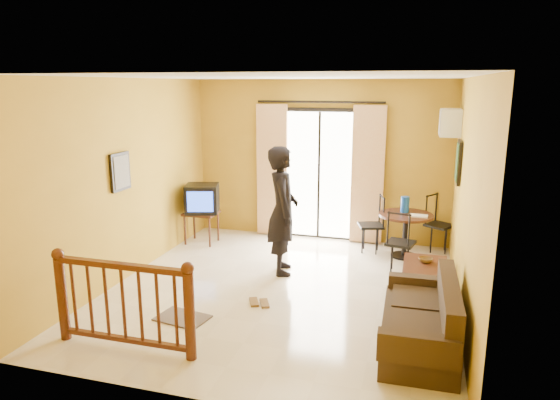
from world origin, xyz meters
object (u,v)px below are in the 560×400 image
(standing_person, at_px, (283,211))
(coffee_table, at_px, (425,277))
(television, at_px, (202,199))
(dining_table, at_px, (406,223))
(sofa, at_px, (424,324))

(standing_person, bearing_deg, coffee_table, -120.06)
(television, distance_m, dining_table, 3.42)
(sofa, bearing_deg, standing_person, 138.01)
(television, xyz_separation_m, standing_person, (1.70, -0.93, 0.14))
(television, bearing_deg, standing_person, -45.35)
(television, xyz_separation_m, coffee_table, (3.72, -1.37, -0.50))
(television, distance_m, coffee_table, 3.99)
(dining_table, height_order, standing_person, standing_person)
(coffee_table, bearing_deg, sofa, -90.02)
(sofa, xyz_separation_m, standing_person, (-2.02, 1.74, 0.65))
(dining_table, height_order, sofa, sofa)
(coffee_table, xyz_separation_m, sofa, (-0.00, -1.30, -0.01))
(dining_table, bearing_deg, sofa, -83.82)
(coffee_table, height_order, sofa, sofa)
(standing_person, bearing_deg, dining_table, -73.63)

